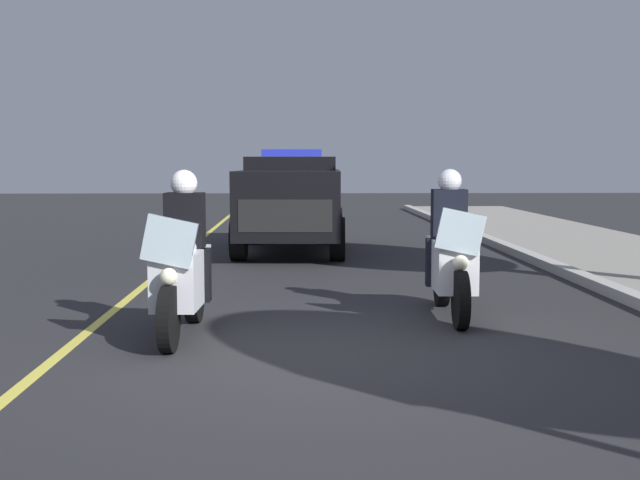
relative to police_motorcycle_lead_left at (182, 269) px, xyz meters
name	(u,v)px	position (x,y,z in m)	size (l,w,h in m)	color
ground_plane	(326,354)	(0.87, 1.45, -0.70)	(80.00, 80.00, 0.00)	#28282B
lane_stripe_center	(58,356)	(0.87, -1.04, -0.70)	(48.00, 0.12, 0.01)	#E0D14C
police_motorcycle_lead_left	(182,269)	(0.00, 0.00, 0.00)	(2.14, 0.59, 1.72)	black
police_motorcycle_lead_right	(451,257)	(-0.99, 2.97, 0.00)	(2.14, 0.59, 1.72)	black
police_suv	(292,199)	(-8.08, 1.10, 0.37)	(4.98, 2.24, 2.05)	black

